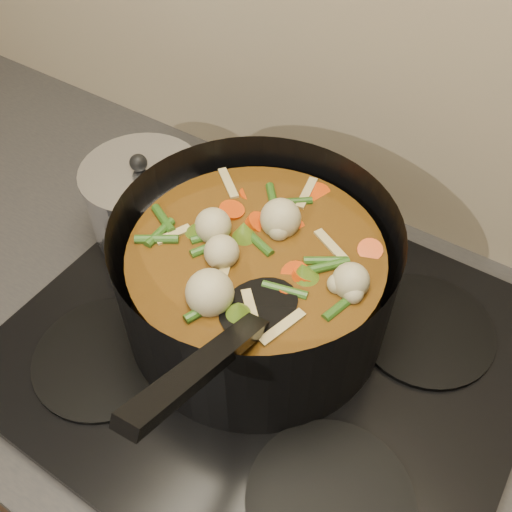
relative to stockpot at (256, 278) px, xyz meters
The scene contains 4 objects.
counter 0.55m from the stockpot, 37.87° to the right, with size 2.64×0.64×0.91m.
stovetop 0.10m from the stockpot, 37.87° to the right, with size 0.62×0.54×0.03m.
stockpot is the anchor object (origin of this frame).
saucepan 0.23m from the stockpot, 167.78° to the left, with size 0.17×0.17×0.14m.
Camera 1 is at (0.21, 1.58, 1.55)m, focal length 40.00 mm.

